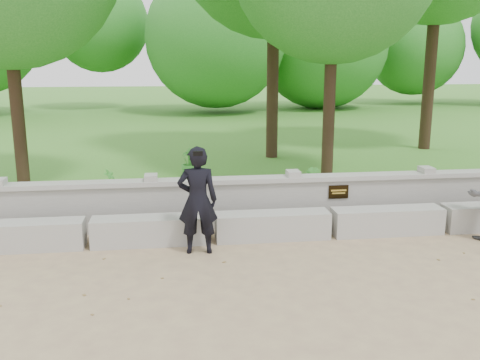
# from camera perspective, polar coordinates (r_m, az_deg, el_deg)

# --- Properties ---
(ground) EXTENTS (80.00, 80.00, 0.00)m
(ground) POSITION_cam_1_polar(r_m,az_deg,el_deg) (7.59, 13.81, -10.43)
(ground) COLOR tan
(ground) RESTS_ON ground
(lawn) EXTENTS (40.00, 22.00, 0.25)m
(lawn) POSITION_cam_1_polar(r_m,az_deg,el_deg) (20.83, -0.11, 5.14)
(lawn) COLOR #417428
(lawn) RESTS_ON ground
(concrete_bench) EXTENTS (11.90, 0.45, 0.45)m
(concrete_bench) POSITION_cam_1_polar(r_m,az_deg,el_deg) (9.19, 9.64, -4.56)
(concrete_bench) COLOR #A7A59E
(concrete_bench) RESTS_ON ground
(parapet_wall) EXTENTS (12.50, 0.35, 0.90)m
(parapet_wall) POSITION_cam_1_polar(r_m,az_deg,el_deg) (9.77, 8.50, -2.01)
(parapet_wall) COLOR #9D9B94
(parapet_wall) RESTS_ON ground
(man_main) EXTENTS (0.63, 0.57, 1.68)m
(man_main) POSITION_cam_1_polar(r_m,az_deg,el_deg) (8.17, -4.55, -2.17)
(man_main) COLOR black
(man_main) RESTS_ON ground
(shrub_a) EXTENTS (0.30, 0.33, 0.51)m
(shrub_a) POSITION_cam_1_polar(r_m,az_deg,el_deg) (11.11, -13.74, -0.18)
(shrub_a) COLOR #39892E
(shrub_a) RESTS_ON lawn
(shrub_b) EXTENTS (0.41, 0.44, 0.64)m
(shrub_b) POSITION_cam_1_polar(r_m,az_deg,el_deg) (10.41, 7.75, -0.45)
(shrub_b) COLOR #39892E
(shrub_b) RESTS_ON lawn
(shrub_d) EXTENTS (0.47, 0.49, 0.67)m
(shrub_d) POSITION_cam_1_polar(r_m,az_deg,el_deg) (12.49, -5.49, 1.93)
(shrub_d) COLOR #39892E
(shrub_d) RESTS_ON lawn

